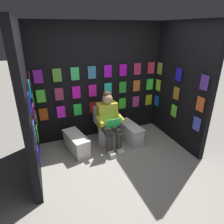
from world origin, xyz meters
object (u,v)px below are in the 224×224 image
object	(u,v)px
person_reading	(109,121)
comic_longbox_far	(76,143)
comic_longbox_near	(130,132)
toilet	(105,128)

from	to	relation	value
person_reading	comic_longbox_far	world-z (taller)	person_reading
comic_longbox_near	comic_longbox_far	xyz separation A→B (m)	(1.20, -0.01, -0.01)
person_reading	comic_longbox_near	world-z (taller)	person_reading
toilet	person_reading	bearing A→B (deg)	89.76
comic_longbox_near	comic_longbox_far	size ratio (longest dim) A/B	0.97
toilet	comic_longbox_far	distance (m)	0.72
toilet	person_reading	distance (m)	0.35
toilet	person_reading	xyz separation A→B (m)	(-0.01, 0.23, 0.27)
toilet	comic_longbox_far	size ratio (longest dim) A/B	0.99
person_reading	comic_longbox_far	xyz separation A→B (m)	(0.69, -0.07, -0.41)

